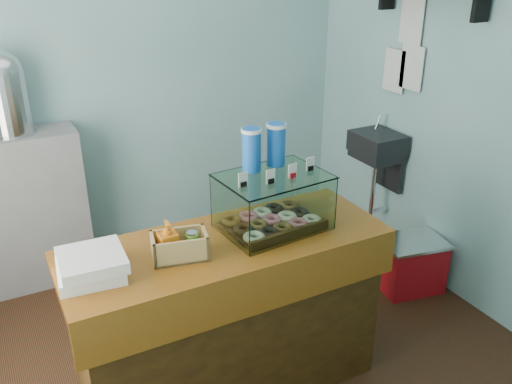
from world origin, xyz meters
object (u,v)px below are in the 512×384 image
counter (229,316)px  coffee_urn (5,91)px  display_case (271,196)px  red_cooler (410,264)px

counter → coffee_urn: bearing=116.2°
counter → coffee_urn: (-0.78, 1.59, 0.92)m
display_case → coffee_urn: (-1.05, 1.53, 0.32)m
coffee_urn → counter: bearing=-63.8°
display_case → red_cooler: size_ratio=1.14×
counter → coffee_urn: coffee_urn is taller
display_case → counter: bearing=-173.1°
display_case → coffee_urn: size_ratio=1.03×
coffee_urn → display_case: bearing=-55.5°
counter → red_cooler: bearing=9.9°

